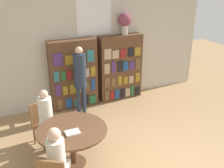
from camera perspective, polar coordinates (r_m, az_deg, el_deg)
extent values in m
cube|color=beige|center=(6.82, -3.84, 8.32)|extent=(6.40, 0.06, 3.00)
cube|color=white|center=(6.64, -3.93, 15.39)|extent=(0.90, 0.01, 1.10)
cube|color=brown|center=(6.64, -8.37, 2.09)|extent=(1.18, 0.32, 1.75)
cube|color=brown|center=(6.66, -11.27, -4.41)|extent=(0.12, 0.02, 0.28)
cube|color=navy|center=(6.71, -9.35, -4.10)|extent=(0.16, 0.02, 0.27)
cube|color=#2D707A|center=(6.77, -7.55, -4.01)|extent=(0.16, 0.02, 0.21)
cube|color=black|center=(6.82, -5.83, -3.46)|extent=(0.15, 0.02, 0.27)
cube|color=#236638|center=(6.89, -4.23, -3.34)|extent=(0.18, 0.02, 0.22)
cube|color=#4C2D6B|center=(6.49, -11.66, -1.34)|extent=(0.13, 0.02, 0.30)
cube|color=olive|center=(6.54, -10.11, -1.40)|extent=(0.12, 0.02, 0.22)
cube|color=olive|center=(6.58, -8.55, -1.04)|extent=(0.15, 0.02, 0.25)
cube|color=tan|center=(6.62, -7.02, -0.69)|extent=(0.10, 0.02, 0.27)
cube|color=brown|center=(6.68, -5.58, -0.51)|extent=(0.14, 0.02, 0.25)
cube|color=navy|center=(6.72, -4.12, -0.07)|extent=(0.10, 0.02, 0.30)
cube|color=#2D707A|center=(6.36, -11.98, 1.56)|extent=(0.12, 0.02, 0.24)
cube|color=#236638|center=(6.39, -10.54, 1.72)|extent=(0.10, 0.02, 0.23)
cube|color=maroon|center=(6.43, -9.32, 1.90)|extent=(0.11, 0.02, 0.23)
cube|color=#236638|center=(6.47, -7.90, 2.18)|extent=(0.10, 0.02, 0.24)
cube|color=olive|center=(6.50, -6.71, 2.48)|extent=(0.11, 0.02, 0.27)
cube|color=tan|center=(6.56, -5.33, 2.49)|extent=(0.09, 0.02, 0.22)
cube|color=olive|center=(6.60, -4.18, 2.80)|extent=(0.11, 0.02, 0.25)
cube|color=#4C2D6B|center=(6.24, -11.71, 5.17)|extent=(0.23, 0.02, 0.30)
cube|color=olive|center=(6.31, -9.31, 5.17)|extent=(0.19, 0.02, 0.22)
cube|color=maroon|center=(6.38, -6.92, 5.70)|extent=(0.16, 0.02, 0.27)
cube|color=#2D707A|center=(6.45, -4.71, 6.12)|extent=(0.17, 0.02, 0.30)
cube|color=brown|center=(7.08, 1.77, 3.63)|extent=(1.18, 0.32, 1.75)
cube|color=brown|center=(7.01, -1.11, -2.51)|extent=(0.12, 0.02, 0.29)
cube|color=maroon|center=(7.07, 0.06, -2.44)|extent=(0.11, 0.02, 0.25)
cube|color=navy|center=(7.13, 1.13, -2.18)|extent=(0.12, 0.02, 0.26)
cube|color=black|center=(7.19, 2.28, -2.00)|extent=(0.12, 0.02, 0.25)
cube|color=tan|center=(7.26, 3.43, -1.81)|extent=(0.14, 0.02, 0.24)
cube|color=#236638|center=(7.32, 4.43, -1.44)|extent=(0.09, 0.02, 0.29)
cube|color=black|center=(7.40, 5.52, -1.45)|extent=(0.14, 0.02, 0.23)
cube|color=brown|center=(6.86, -1.03, 0.34)|extent=(0.16, 0.02, 0.27)
cube|color=brown|center=(6.94, 0.35, 0.42)|extent=(0.13, 0.02, 0.23)
cube|color=olive|center=(7.01, 1.75, 0.76)|extent=(0.11, 0.02, 0.26)
cube|color=olive|center=(7.09, 2.97, 0.79)|extent=(0.12, 0.02, 0.21)
cube|color=tan|center=(7.17, 4.21, 1.01)|extent=(0.13, 0.02, 0.21)
cube|color=olive|center=(7.25, 5.60, 1.42)|extent=(0.13, 0.02, 0.26)
cube|color=tan|center=(6.73, -1.10, 3.31)|extent=(0.14, 0.02, 0.26)
cube|color=#4C2D6B|center=(6.79, 0.33, 3.69)|extent=(0.10, 0.02, 0.30)
cube|color=black|center=(6.87, 1.79, 3.89)|extent=(0.14, 0.02, 0.30)
cube|color=navy|center=(6.95, 3.01, 3.88)|extent=(0.14, 0.02, 0.26)
cube|color=#4C2D6B|center=(7.04, 4.40, 4.01)|extent=(0.15, 0.02, 0.24)
cube|color=brown|center=(7.12, 5.64, 4.36)|extent=(0.14, 0.02, 0.28)
cube|color=tan|center=(6.62, -0.92, 6.50)|extent=(0.19, 0.02, 0.27)
cube|color=tan|center=(6.72, 0.78, 6.45)|extent=(0.18, 0.02, 0.21)
cube|color=maroon|center=(6.81, 2.40, 6.68)|extent=(0.15, 0.02, 0.22)
cube|color=black|center=(6.91, 4.14, 6.96)|extent=(0.15, 0.02, 0.24)
cube|color=olive|center=(7.01, 5.58, 7.04)|extent=(0.17, 0.02, 0.22)
cylinder|color=#B7AD9E|center=(6.88, 2.76, 11.67)|extent=(0.16, 0.16, 0.25)
sphere|color=brown|center=(6.84, 2.80, 13.82)|extent=(0.34, 0.34, 0.34)
cylinder|color=brown|center=(5.03, -8.24, -16.49)|extent=(0.44, 0.44, 0.03)
cylinder|color=brown|center=(4.82, -8.47, -13.33)|extent=(0.12, 0.12, 0.65)
cylinder|color=brown|center=(4.63, -8.71, -9.83)|extent=(1.22, 1.22, 0.04)
cube|color=brown|center=(5.41, -14.29, -8.92)|extent=(0.52, 0.52, 0.04)
cube|color=brown|center=(5.43, -15.57, -5.97)|extent=(0.38, 0.18, 0.45)
cylinder|color=brown|center=(5.47, -11.58, -10.88)|extent=(0.04, 0.04, 0.39)
cylinder|color=brown|center=(5.33, -14.61, -12.21)|extent=(0.04, 0.04, 0.39)
cylinder|color=brown|center=(5.72, -13.58, -9.50)|extent=(0.04, 0.04, 0.39)
cylinder|color=brown|center=(5.58, -16.53, -10.71)|extent=(0.04, 0.04, 0.39)
cube|color=silver|center=(5.27, -13.53, -8.76)|extent=(0.37, 0.40, 0.12)
cylinder|color=silver|center=(5.18, -14.33, -5.47)|extent=(0.27, 0.27, 0.50)
sphere|color=#DBB293|center=(5.03, -14.69, -2.13)|extent=(0.16, 0.16, 0.16)
cylinder|color=silver|center=(5.36, -11.93, -11.44)|extent=(0.10, 0.10, 0.43)
cylinder|color=silver|center=(5.30, -13.25, -12.02)|extent=(0.10, 0.10, 0.43)
cube|color=beige|center=(4.20, -11.36, -17.57)|extent=(0.39, 0.41, 0.12)
cylinder|color=beige|center=(3.95, -12.09, -14.83)|extent=(0.26, 0.26, 0.50)
sphere|color=#DBB293|center=(3.76, -12.51, -10.64)|extent=(0.19, 0.19, 0.19)
cylinder|color=#232D3D|center=(6.37, -7.26, -3.72)|extent=(0.10, 0.10, 0.74)
cylinder|color=#232D3D|center=(6.41, -6.14, -3.51)|extent=(0.10, 0.10, 0.74)
cylinder|color=#232D3D|center=(6.10, -7.02, 2.87)|extent=(0.29, 0.29, 0.80)
sphere|color=#DBB293|center=(5.95, -7.23, 7.27)|extent=(0.17, 0.17, 0.17)
cylinder|color=#232D3D|center=(6.30, -7.09, 5.42)|extent=(0.07, 0.30, 0.07)
cube|color=silver|center=(4.49, -8.58, -10.41)|extent=(0.24, 0.18, 0.03)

